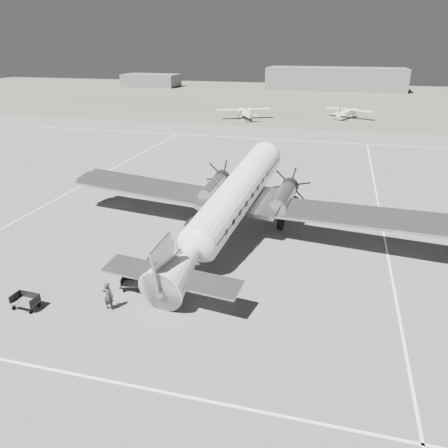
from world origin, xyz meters
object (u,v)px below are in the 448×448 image
Objects in this scene: hangar_main at (335,79)px; baggage_cart_near at (134,283)px; light_plane_right at (348,113)px; passenger at (171,248)px; ground_crew at (108,296)px; ramp_agent at (151,264)px; dc3_airliner at (231,204)px; shed_secondary at (151,80)px; baggage_cart_far at (25,302)px; light_plane_left at (245,113)px.

hangar_main is 126.80m from baggage_cart_near.
passenger is at bearing -73.48° from light_plane_right.
ramp_agent is at bearing -97.23° from ground_crew.
dc3_airliner is 3.15× the size of light_plane_right.
hangar_main reaches higher than shed_secondary.
light_plane_left is at bearing 94.76° from baggage_cart_far.
passenger reaches higher than baggage_cart_far.
passenger is (52.21, -116.83, -1.27)m from shed_secondary.
hangar_main reaches higher than passenger.
shed_secondary reaches higher than baggage_cart_near.
passenger is at bearing -93.66° from hangar_main.
hangar_main reaches higher than baggage_cart_near.
ramp_agent is 2.71m from passenger.
baggage_cart_near is 6.11m from baggage_cart_far.
shed_secondary is at bearing 100.89° from baggage_cart_near.
light_plane_left is (-15.43, -62.47, -2.20)m from hangar_main.
shed_secondary reaches higher than ground_crew.
light_plane_right is at bearing -85.84° from hangar_main.
shed_secondary is 127.98m from passenger.
baggage_cart_far is (-5.03, -3.47, 0.01)m from baggage_cart_near.
shed_secondary is 1.70× the size of light_plane_left.
light_plane_left is 6.80× the size of ramp_agent.
baggage_cart_near is 2.02m from ramp_agent.
hangar_main is 3.96× the size of light_plane_left.
ground_crew reaches higher than ramp_agent.
baggage_cart_near is 0.96× the size of ramp_agent.
passenger reaches higher than baggage_cart_near.
shed_secondary is 126.04m from dc3_airliner.
hangar_main is 1.35× the size of dc3_airliner.
light_plane_left is at bearing -52.21° from shed_secondary.
hangar_main is 129.13m from ground_crew.
shed_secondary is 133.34m from baggage_cart_far.
ramp_agent is at bearing -112.35° from dc3_airliner.
ground_crew is at bearing -67.55° from shed_secondary.
ramp_agent is (0.69, 4.29, -0.08)m from ground_crew.
light_plane_right reaches higher than baggage_cart_near.
ramp_agent reaches higher than passenger.
light_plane_right reaches higher than ground_crew.
light_plane_right is at bearing -8.82° from light_plane_left.
hangar_main is at bearing -92.05° from ground_crew.
light_plane_right is 6.47× the size of baggage_cart_far.
shed_secondary reaches higher than baggage_cart_far.
ramp_agent is at bearing 159.48° from passenger.
ground_crew is (-0.41, -2.32, 0.44)m from baggage_cart_near.
dc3_airliner is 2.92× the size of light_plane_left.
light_plane_right is (8.54, 61.47, -1.93)m from dc3_airliner.
dc3_airliner reaches higher than baggage_cart_far.
baggage_cart_far is (-9.06, -11.83, -2.52)m from dc3_airliner.
light_plane_right is at bearing 1.12° from ramp_agent.
baggage_cart_far is 9.92m from passenger.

